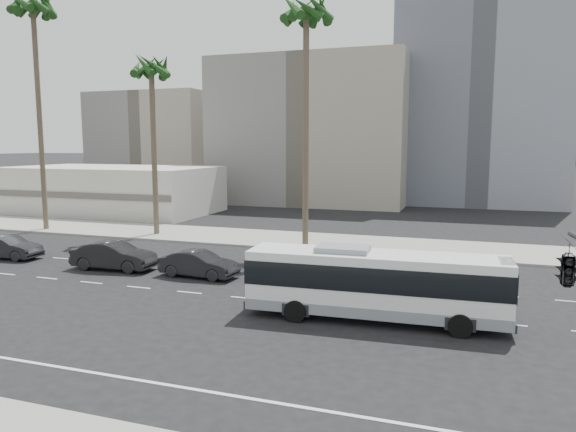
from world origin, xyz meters
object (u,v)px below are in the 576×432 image
at_px(car_c, 7,247).
at_px(palm_near, 306,18).
at_px(car_b, 114,256).
at_px(palm_far, 33,12).
at_px(city_bus, 375,282).
at_px(car_a, 199,264).
at_px(traffic_signal, 572,274).
at_px(palm_mid, 151,72).

relative_size(car_c, palm_near, 0.26).
xyz_separation_m(car_b, palm_near, (8.87, 10.11, 15.17)).
distance_m(car_b, palm_far, 25.17).
height_order(city_bus, car_a, city_bus).
bearing_deg(traffic_signal, palm_far, 140.82).
height_order(palm_near, palm_mid, palm_near).
distance_m(city_bus, car_c, 25.36).
distance_m(car_c, palm_far, 21.18).
distance_m(palm_mid, palm_far, 11.79).
distance_m(car_b, traffic_signal, 26.26).
height_order(city_bus, palm_mid, palm_mid).
bearing_deg(palm_mid, palm_far, -175.18).
bearing_deg(palm_far, traffic_signal, -32.98).
bearing_deg(palm_near, car_c, -150.75).
xyz_separation_m(city_bus, car_a, (-10.66, 4.24, -0.90)).
relative_size(car_a, palm_near, 0.26).
xyz_separation_m(car_c, palm_near, (17.46, 9.78, 15.25)).
xyz_separation_m(palm_near, palm_far, (-23.71, 0.31, 2.29)).
relative_size(palm_mid, palm_far, 0.72).
bearing_deg(city_bus, car_a, 155.64).
relative_size(city_bus, palm_mid, 0.76).
height_order(car_a, car_b, car_b).
xyz_separation_m(traffic_signal, palm_far, (-36.99, 24.00, 13.63)).
bearing_deg(car_b, palm_mid, 17.62).
bearing_deg(car_b, city_bus, -107.73).
bearing_deg(palm_far, car_c, -58.21).
height_order(car_b, traffic_signal, traffic_signal).
relative_size(car_b, palm_mid, 0.35).
distance_m(car_a, palm_mid, 19.49).
distance_m(palm_near, palm_mid, 13.55).
distance_m(city_bus, palm_mid, 28.26).
bearing_deg(city_bus, palm_far, 152.16).
bearing_deg(car_c, palm_far, 28.97).
distance_m(car_c, palm_mid, 17.05).
bearing_deg(car_c, car_a, -94.15).
relative_size(car_a, palm_far, 0.22).
bearing_deg(car_b, traffic_signal, -124.72).
relative_size(car_c, palm_far, 0.23).
relative_size(city_bus, car_b, 2.16).
bearing_deg(palm_mid, car_a, -48.55).
xyz_separation_m(city_bus, car_b, (-16.34, 4.24, -0.81)).
height_order(traffic_signal, palm_far, palm_far).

